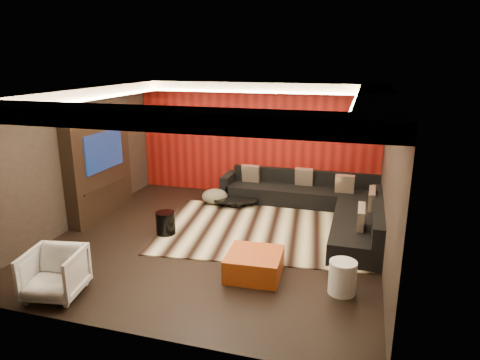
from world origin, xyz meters
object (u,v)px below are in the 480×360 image
(coffee_table, at_px, (236,202))
(white_side_table, at_px, (342,277))
(drum_stool, at_px, (166,223))
(sectional_sofa, at_px, (320,204))
(orange_ottoman, at_px, (254,264))
(armchair, at_px, (54,273))

(coffee_table, distance_m, white_side_table, 4.12)
(drum_stool, height_order, sectional_sofa, sectional_sofa)
(orange_ottoman, distance_m, sectional_sofa, 3.05)
(drum_stool, height_order, orange_ottoman, drum_stool)
(armchair, height_order, sectional_sofa, sectional_sofa)
(drum_stool, relative_size, orange_ottoman, 0.52)
(white_side_table, bearing_deg, drum_stool, 160.26)
(coffee_table, distance_m, sectional_sofa, 1.94)
(coffee_table, relative_size, sectional_sofa, 0.29)
(drum_stool, xyz_separation_m, orange_ottoman, (2.07, -1.08, -0.05))
(drum_stool, bearing_deg, coffee_table, 66.87)
(coffee_table, bearing_deg, sectional_sofa, -2.07)
(armchair, bearing_deg, white_side_table, 7.17)
(coffee_table, height_order, white_side_table, white_side_table)
(coffee_table, height_order, drum_stool, drum_stool)
(coffee_table, bearing_deg, orange_ottoman, -67.87)
(coffee_table, height_order, armchair, armchair)
(coffee_table, xyz_separation_m, orange_ottoman, (1.23, -3.03, 0.08))
(coffee_table, relative_size, drum_stool, 2.41)
(orange_ottoman, relative_size, armchair, 1.09)
(white_side_table, height_order, orange_ottoman, white_side_table)
(orange_ottoman, height_order, armchair, armchair)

